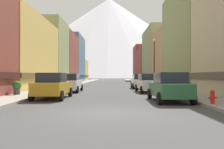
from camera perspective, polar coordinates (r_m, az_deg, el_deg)
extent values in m
plane|color=#3E3E3E|center=(9.94, -1.68, -9.48)|extent=(400.00, 400.00, 0.00)
cube|color=gray|center=(45.31, -8.28, -2.22)|extent=(2.50, 100.00, 0.15)
cube|color=gray|center=(45.23, 7.60, -2.23)|extent=(2.50, 100.00, 0.15)
cube|color=#D8B259|center=(28.79, -22.66, 4.84)|extent=(6.55, 13.86, 8.32)
cube|color=brown|center=(28.67, -22.67, -0.26)|extent=(6.85, 13.86, 0.50)
cube|color=#8C9966|center=(39.98, -18.22, 5.02)|extent=(9.35, 8.45, 10.58)
cube|color=#3F442D|center=(39.81, -18.23, -0.28)|extent=(9.65, 8.45, 0.50)
cube|color=brown|center=(49.55, -13.74, 3.87)|extent=(7.95, 10.96, 10.39)
cube|color=#3B1B16|center=(49.42, -13.74, -0.29)|extent=(8.25, 10.96, 0.50)
cube|color=slate|center=(61.80, -11.92, 3.76)|extent=(9.94, 12.99, 11.94)
cube|color=#22333F|center=(61.64, -11.92, -0.30)|extent=(10.24, 12.99, 0.50)
cube|color=#D8B259|center=(72.19, -8.76, 0.97)|extent=(6.47, 8.63, 6.40)
cube|color=brown|center=(72.17, -8.76, -0.30)|extent=(6.77, 8.63, 0.50)
cube|color=#8C9966|center=(29.91, 23.57, 8.04)|extent=(9.24, 11.79, 11.83)
cube|color=#3F442D|center=(29.59, 23.59, -0.26)|extent=(9.54, 11.79, 0.50)
cube|color=tan|center=(39.74, 17.92, 3.89)|extent=(9.95, 9.14, 8.97)
cube|color=brown|center=(39.63, 17.93, -0.28)|extent=(10.25, 9.14, 0.50)
cube|color=#8C9966|center=(50.46, 13.97, 4.42)|extent=(9.82, 12.70, 11.49)
cube|color=#3F442D|center=(50.29, 13.97, -0.29)|extent=(10.12, 12.70, 0.50)
cube|color=brown|center=(63.13, 9.82, 2.42)|extent=(7.05, 13.22, 9.19)
cube|color=#3B1B16|center=(63.06, 9.82, -0.30)|extent=(7.35, 13.22, 0.50)
cube|color=brown|center=(75.24, 9.18, 2.73)|extent=(9.49, 10.42, 11.16)
cube|color=#3B1B16|center=(75.13, 9.18, -0.30)|extent=(9.79, 10.42, 0.50)
cube|color=#B28419|center=(16.49, -14.36, -3.24)|extent=(1.88, 4.42, 0.80)
cube|color=#1E232D|center=(16.23, -14.57, -0.74)|extent=(1.62, 2.21, 0.64)
cylinder|color=black|center=(18.34, -15.92, -4.19)|extent=(0.23, 0.68, 0.68)
cylinder|color=black|center=(17.94, -10.23, -4.28)|extent=(0.23, 0.68, 0.68)
cylinder|color=black|center=(15.20, -19.25, -4.99)|extent=(0.23, 0.68, 0.68)
cylinder|color=black|center=(14.71, -12.42, -5.15)|extent=(0.23, 0.68, 0.68)
cube|color=silver|center=(22.93, -10.26, -2.42)|extent=(1.90, 4.42, 0.80)
cube|color=#1E232D|center=(22.67, -10.37, -0.62)|extent=(1.63, 2.22, 0.64)
cylinder|color=black|center=(24.73, -11.74, -3.19)|extent=(0.23, 0.68, 0.68)
cylinder|color=black|center=(24.45, -7.49, -3.23)|extent=(0.23, 0.68, 0.68)
cylinder|color=black|center=(21.50, -13.42, -3.62)|extent=(0.23, 0.68, 0.68)
cylinder|color=black|center=(21.18, -8.55, -3.68)|extent=(0.23, 0.68, 0.68)
cube|color=#265933|center=(14.64, 13.92, -3.61)|extent=(1.84, 4.40, 0.80)
cube|color=#1E232D|center=(14.37, 14.16, -0.80)|extent=(1.60, 2.20, 0.64)
cylinder|color=black|center=(16.09, 9.31, -4.74)|extent=(0.22, 0.68, 0.68)
cylinder|color=black|center=(16.49, 15.65, -4.63)|extent=(0.22, 0.68, 0.68)
cylinder|color=black|center=(12.86, 11.70, -5.85)|extent=(0.22, 0.68, 0.68)
cylinder|color=black|center=(13.36, 19.49, -5.64)|extent=(0.22, 0.68, 0.68)
cube|color=silver|center=(22.43, 9.03, -2.47)|extent=(1.99, 4.46, 0.80)
cube|color=#1E232D|center=(22.66, 8.91, -0.62)|extent=(1.67, 2.25, 0.64)
cylinder|color=black|center=(21.04, 12.36, -3.70)|extent=(0.24, 0.69, 0.68)
cylinder|color=black|center=(20.66, 7.39, -3.76)|extent=(0.24, 0.69, 0.68)
cylinder|color=black|center=(24.24, 10.43, -3.25)|extent=(0.24, 0.69, 0.68)
cylinder|color=black|center=(23.92, 6.12, -3.29)|extent=(0.24, 0.69, 0.68)
cube|color=silver|center=(29.24, 6.92, -1.97)|extent=(1.93, 4.44, 0.80)
cube|color=#1E232D|center=(28.98, 6.97, -0.56)|extent=(1.64, 2.23, 0.64)
cylinder|color=black|center=(30.82, 4.91, -2.63)|extent=(0.23, 0.68, 0.68)
cylinder|color=black|center=(30.99, 8.31, -2.61)|extent=(0.23, 0.68, 0.68)
cylinder|color=black|center=(27.53, 5.36, -2.90)|extent=(0.23, 0.68, 0.68)
cylinder|color=black|center=(27.73, 9.16, -2.88)|extent=(0.23, 0.68, 0.68)
cylinder|color=red|center=(12.94, 23.62, -5.42)|extent=(0.20, 0.20, 0.55)
sphere|color=red|center=(12.92, 23.62, -4.01)|extent=(0.22, 0.22, 0.22)
cylinder|color=red|center=(12.88, 23.01, -5.32)|extent=(0.10, 0.09, 0.09)
cylinder|color=red|center=(13.00, 24.23, -5.27)|extent=(0.10, 0.09, 0.09)
cylinder|color=gray|center=(24.69, 15.82, -3.12)|extent=(0.37, 0.37, 0.44)
sphere|color=#338228|center=(24.67, 15.81, -2.20)|extent=(0.45, 0.45, 0.45)
cylinder|color=#4C4C51|center=(19.12, -22.44, -3.93)|extent=(0.47, 0.47, 0.44)
sphere|color=#336E27|center=(19.10, -22.44, -2.46)|extent=(0.68, 0.68, 0.68)
cylinder|color=maroon|center=(33.34, 10.33, -1.50)|extent=(0.36, 0.36, 1.49)
sphere|color=tan|center=(33.33, 10.32, -0.01)|extent=(0.24, 0.24, 0.24)
cylinder|color=maroon|center=(34.09, -11.04, -1.50)|extent=(0.36, 0.36, 1.45)
sphere|color=tan|center=(34.08, -11.04, -0.09)|extent=(0.23, 0.23, 0.23)
cylinder|color=black|center=(28.08, 10.41, 2.38)|extent=(0.12, 0.12, 5.50)
sphere|color=white|center=(28.37, 10.41, 8.30)|extent=(0.36, 0.36, 0.36)
cone|color=white|center=(273.49, -0.68, 9.06)|extent=(249.87, 249.87, 92.33)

